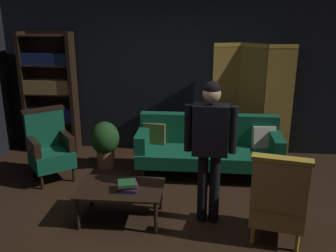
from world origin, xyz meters
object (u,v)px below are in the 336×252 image
folding_screen (251,101)px  bookshelf (50,91)px  velvet_couch (208,145)px  coffee_table (121,191)px  armchair_wing_left (50,147)px  potted_plant (105,141)px  book_green_cloth (127,183)px  book_red_leather (127,186)px  armchair_gilt_accent (278,199)px  standing_figure (210,140)px  book_navy_cloth (127,189)px

folding_screen → bookshelf: bearing=179.1°
velvet_couch → coffee_table: 1.77m
armchair_wing_left → potted_plant: bearing=34.2°
velvet_couch → book_green_cloth: 1.77m
bookshelf → armchair_wing_left: 1.32m
coffee_table → book_green_cloth: size_ratio=4.80×
book_green_cloth → bookshelf: bearing=128.2°
coffee_table → book_red_leather: book_red_leather is taller
armchair_gilt_accent → potted_plant: size_ratio=1.40×
armchair_wing_left → book_red_leather: (1.37, -1.10, -0.02)m
coffee_table → standing_figure: 1.23m
bookshelf → armchair_gilt_accent: bookshelf is taller
coffee_table → book_navy_cloth: size_ratio=4.32×
bookshelf → coffee_table: bearing=-52.6°
armchair_gilt_accent → velvet_couch: bearing=113.6°
folding_screen → standing_figure: bearing=-108.6°
book_navy_cloth → book_green_cloth: (0.00, -0.00, 0.07)m
velvet_couch → armchair_gilt_accent: (0.73, -1.68, 0.04)m
bookshelf → velvet_couch: (2.70, -0.74, -0.62)m
armchair_wing_left → armchair_gilt_accent: bearing=-23.0°
bookshelf → potted_plant: bearing=-30.9°
folding_screen → coffee_table: (-1.73, -2.11, -0.61)m
armchair_gilt_accent → book_green_cloth: size_ratio=4.99×
armchair_gilt_accent → armchair_wing_left: bearing=157.0°
velvet_couch → standing_figure: standing_figure is taller
coffee_table → book_red_leather: size_ratio=4.27×
armchair_wing_left → folding_screen: bearing=19.8°
folding_screen → armchair_gilt_accent: (0.05, -2.37, -0.50)m
standing_figure → book_green_cloth: size_ratio=8.17×
folding_screen → bookshelf: (-3.38, 0.05, 0.08)m
velvet_couch → armchair_gilt_accent: size_ratio=2.04×
folding_screen → coffee_table: 2.80m
book_red_leather → bookshelf: bearing=128.2°
bookshelf → book_red_leather: (1.75, -2.23, -0.60)m
bookshelf → velvet_couch: bearing=-15.3°
armchair_gilt_accent → coffee_table: bearing=171.9°
folding_screen → armchair_wing_left: bearing=-160.2°
velvet_couch → potted_plant: velvet_couch is taller
armchair_wing_left → standing_figure: standing_figure is taller
coffee_table → armchair_wing_left: 1.64m
bookshelf → book_red_leather: bearing=-51.8°
folding_screen → potted_plant: 2.44m
coffee_table → armchair_wing_left: (-1.27, 1.04, 0.12)m
standing_figure → bookshelf: bearing=142.0°
bookshelf → standing_figure: 3.42m
armchair_wing_left → standing_figure: (2.31, -0.98, 0.54)m
book_red_leather → coffee_table: bearing=146.4°
velvet_couch → armchair_wing_left: (-2.32, -0.39, 0.04)m
bookshelf → armchair_wing_left: bearing=-71.2°
standing_figure → potted_plant: size_ratio=2.29×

